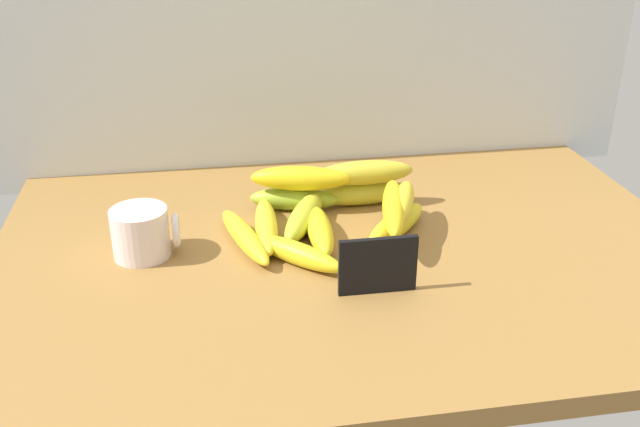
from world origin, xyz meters
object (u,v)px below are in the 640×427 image
at_px(banana_9, 365,173).
at_px(banana_11, 300,178).
at_px(coffee_mug, 142,233).
at_px(banana_3, 320,231).
at_px(banana_2, 305,216).
at_px(banana_6, 245,236).
at_px(banana_10, 403,202).
at_px(banana_7, 396,224).
at_px(banana_8, 394,207).
at_px(banana_0, 297,253).
at_px(banana_4, 364,193).
at_px(banana_5, 266,226).
at_px(banana_1, 294,199).
at_px(chalkboard_sign, 378,267).

bearing_deg(banana_9, banana_11, -178.21).
bearing_deg(banana_11, coffee_mug, -155.95).
xyz_separation_m(banana_3, banana_11, (-0.01, 0.12, 0.04)).
bearing_deg(banana_2, banana_6, -153.46).
height_order(banana_3, banana_10, banana_10).
bearing_deg(banana_6, banana_11, 47.18).
bearing_deg(banana_6, banana_3, -2.36).
xyz_separation_m(banana_3, banana_9, (0.10, 0.12, 0.04)).
distance_m(banana_7, banana_9, 0.13).
distance_m(banana_3, banana_7, 0.12).
bearing_deg(banana_7, banana_8, -127.06).
bearing_deg(banana_0, coffee_mug, 164.01).
relative_size(banana_4, banana_7, 1.07).
distance_m(banana_8, banana_10, 0.03).
relative_size(banana_7, banana_10, 1.09).
bearing_deg(banana_3, banana_2, 106.10).
xyz_separation_m(banana_5, banana_7, (0.21, -0.03, 0.00)).
bearing_deg(banana_2, banana_1, 96.37).
distance_m(banana_1, banana_5, 0.11).
bearing_deg(banana_3, banana_0, -126.14).
relative_size(banana_1, banana_5, 0.80).
bearing_deg(banana_10, banana_2, 162.11).
height_order(banana_6, banana_7, banana_7).
distance_m(banana_2, banana_6, 0.11).
relative_size(banana_1, banana_3, 0.94).
distance_m(banana_9, banana_10, 0.12).
distance_m(banana_0, banana_7, 0.18).
bearing_deg(banana_0, chalkboard_sign, -44.43).
height_order(banana_4, banana_9, banana_9).
distance_m(banana_5, banana_11, 0.12).
xyz_separation_m(coffee_mug, banana_3, (0.27, -0.00, -0.02)).
bearing_deg(banana_6, banana_10, 0.48).
relative_size(banana_0, banana_4, 0.94).
bearing_deg(banana_0, banana_8, 17.53).
xyz_separation_m(banana_2, banana_3, (0.02, -0.06, -0.00)).
distance_m(banana_6, banana_9, 0.25).
bearing_deg(coffee_mug, banana_6, 1.08).
relative_size(banana_5, banana_10, 1.27).
height_order(banana_1, banana_2, same).
height_order(banana_7, banana_9, banana_9).
distance_m(banana_0, banana_11, 0.19).
bearing_deg(coffee_mug, banana_8, -2.09).
distance_m(banana_6, banana_7, 0.24).
distance_m(banana_5, banana_7, 0.21).
distance_m(coffee_mug, banana_8, 0.39).
height_order(coffee_mug, banana_0, coffee_mug).
relative_size(coffee_mug, banana_7, 0.61).
bearing_deg(banana_8, banana_3, 173.96).
relative_size(banana_0, banana_5, 0.87).
height_order(banana_0, banana_5, banana_5).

